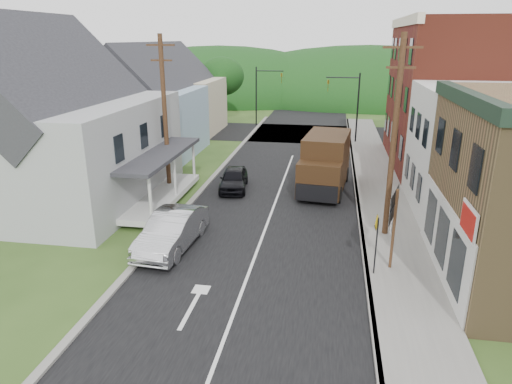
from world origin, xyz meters
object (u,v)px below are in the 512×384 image
at_px(silver_sedan, 172,231).
at_px(delivery_van, 325,163).
at_px(route_sign_cluster, 394,217).
at_px(dark_sedan, 234,179).
at_px(warning_sign, 376,236).

height_order(silver_sedan, delivery_van, delivery_van).
bearing_deg(route_sign_cluster, delivery_van, 121.45).
xyz_separation_m(silver_sedan, delivery_van, (6.32, 9.24, 0.88)).
relative_size(silver_sedan, dark_sedan, 1.25).
xyz_separation_m(dark_sedan, route_sign_cluster, (8.21, -8.96, 1.59)).
relative_size(delivery_van, route_sign_cluster, 1.90).
height_order(silver_sedan, route_sign_cluster, route_sign_cluster).
relative_size(silver_sedan, route_sign_cluster, 1.51).
height_order(silver_sedan, dark_sedan, silver_sedan).
bearing_deg(delivery_van, silver_sedan, -117.90).
relative_size(dark_sedan, delivery_van, 0.63).
height_order(route_sign_cluster, warning_sign, route_sign_cluster).
bearing_deg(silver_sedan, delivery_van, 59.69).
xyz_separation_m(silver_sedan, warning_sign, (8.47, -1.15, 0.91)).
bearing_deg(delivery_van, warning_sign, -71.81).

